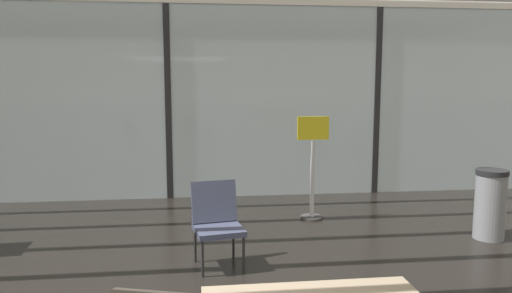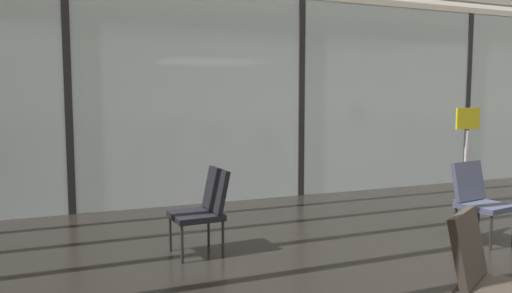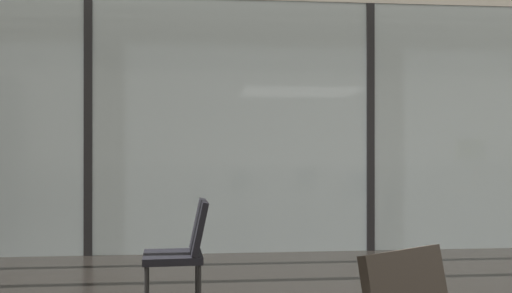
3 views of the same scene
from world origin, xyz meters
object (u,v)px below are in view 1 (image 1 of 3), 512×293
lounge_chair_3 (217,219)px  info_sign (312,171)px  parked_airplane (206,80)px  trash_bin (490,204)px

lounge_chair_3 → info_sign: size_ratio=0.60×
parked_airplane → lounge_chair_3: 9.22m
parked_airplane → lounge_chair_3: bearing=-90.3°
parked_airplane → info_sign: parked_airplane is taller
parked_airplane → trash_bin: size_ratio=14.64×
lounge_chair_3 → info_sign: info_sign is taller
lounge_chair_3 → trash_bin: 3.38m
lounge_chair_3 → parked_airplane: bearing=79.6°
parked_airplane → info_sign: (1.34, -7.54, -1.28)m
trash_bin → info_sign: (-1.95, 1.12, 0.25)m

